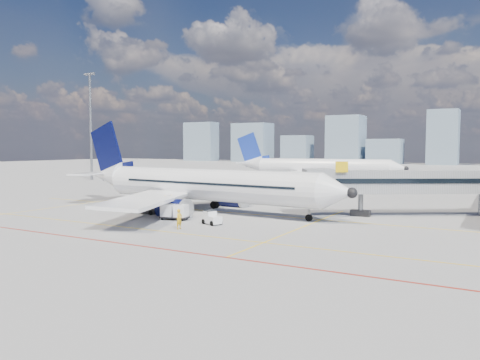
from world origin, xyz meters
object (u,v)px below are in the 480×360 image
object	(u,v)px
baggage_tug	(211,218)
main_aircraft	(197,185)
second_aircraft	(315,167)
cargo_dolly	(174,211)
belt_loader	(146,208)
ramp_worker	(179,219)

from	to	relation	value
baggage_tug	main_aircraft	bearing A→B (deg)	155.04
baggage_tug	second_aircraft	bearing A→B (deg)	123.64
baggage_tug	cargo_dolly	bearing A→B (deg)	-163.80
cargo_dolly	belt_loader	xyz separation A→B (m)	(-5.82, 2.19, -0.30)
baggage_tug	cargo_dolly	world-z (taller)	cargo_dolly
belt_loader	second_aircraft	bearing A→B (deg)	95.11
baggage_tug	ramp_worker	bearing A→B (deg)	-84.38
main_aircraft	second_aircraft	xyz separation A→B (m)	(-4.86, 55.01, 0.00)
cargo_dolly	ramp_worker	xyz separation A→B (m)	(3.96, -4.45, 0.04)
second_aircraft	cargo_dolly	distance (m)	62.83
second_aircraft	ramp_worker	distance (m)	67.77
main_aircraft	baggage_tug	size ratio (longest dim) A/B	17.26
second_aircraft	belt_loader	size ratio (longest dim) A/B	6.84
main_aircraft	second_aircraft	distance (m)	55.23
main_aircraft	baggage_tug	world-z (taller)	main_aircraft
main_aircraft	second_aircraft	size ratio (longest dim) A/B	1.00
main_aircraft	cargo_dolly	xyz separation A→B (m)	(2.10, -7.38, -2.30)
cargo_dolly	main_aircraft	bearing A→B (deg)	94.38
second_aircraft	ramp_worker	world-z (taller)	second_aircraft
second_aircraft	ramp_worker	size ratio (longest dim) A/B	20.96
second_aircraft	belt_loader	distance (m)	60.27
cargo_dolly	belt_loader	world-z (taller)	belt_loader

